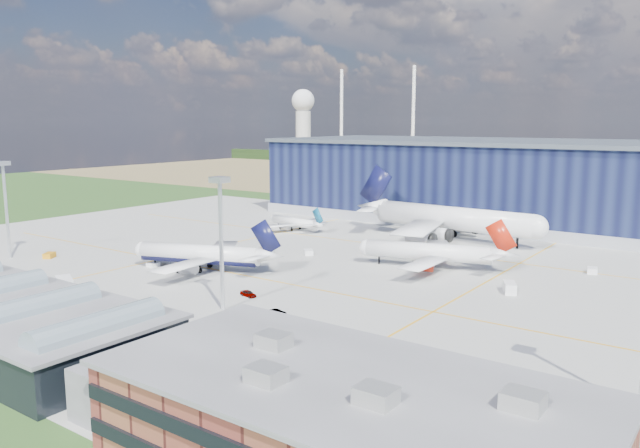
% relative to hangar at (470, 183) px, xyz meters
% --- Properties ---
extents(ground, '(600.00, 600.00, 0.00)m').
position_rel_hangar_xyz_m(ground, '(-2.81, -94.80, -11.62)').
color(ground, '#28491B').
rests_on(ground, ground).
extents(apron, '(220.00, 160.00, 0.08)m').
position_rel_hangar_xyz_m(apron, '(-2.81, -84.80, -11.59)').
color(apron, '#9A9B96').
rests_on(apron, ground).
extents(farmland, '(600.00, 220.00, 0.01)m').
position_rel_hangar_xyz_m(farmland, '(-2.81, 125.20, -11.62)').
color(farmland, '#93784F').
rests_on(farmland, ground).
extents(treeline, '(600.00, 8.00, 8.00)m').
position_rel_hangar_xyz_m(treeline, '(-2.81, 205.20, -7.62)').
color(treeline, black).
rests_on(treeline, ground).
extents(horizon_dressing, '(440.20, 18.00, 70.00)m').
position_rel_hangar_xyz_m(horizon_dressing, '(-194.11, 199.58, 22.58)').
color(horizon_dressing, white).
rests_on(horizon_dressing, ground).
extents(hangar, '(145.00, 62.00, 26.10)m').
position_rel_hangar_xyz_m(hangar, '(0.00, 0.00, 0.00)').
color(hangar, black).
rests_on(hangar, ground).
extents(ops_building, '(46.00, 23.00, 10.90)m').
position_rel_hangar_xyz_m(ops_building, '(52.20, -154.81, -6.82)').
color(ops_building, maroon).
rests_on(ops_building, ground).
extents(light_mast_west, '(2.60, 2.60, 23.00)m').
position_rel_hangar_xyz_m(light_mast_west, '(-62.81, -124.80, 3.82)').
color(light_mast_west, silver).
rests_on(light_mast_west, ground).
extents(light_mast_center, '(2.60, 2.60, 23.00)m').
position_rel_hangar_xyz_m(light_mast_center, '(7.19, -124.80, 3.82)').
color(light_mast_center, silver).
rests_on(light_mast_center, ground).
extents(airliner_navy, '(44.77, 44.31, 11.49)m').
position_rel_hangar_xyz_m(airliner_navy, '(-17.41, -106.80, -5.87)').
color(airliner_navy, white).
rests_on(airliner_navy, ground).
extents(airliner_red, '(43.08, 42.55, 11.45)m').
position_rel_hangar_xyz_m(airliner_red, '(22.03, -76.14, -5.89)').
color(airliner_red, white).
rests_on(airliner_red, ground).
extents(airliner_widebody, '(61.00, 59.82, 18.86)m').
position_rel_hangar_xyz_m(airliner_widebody, '(13.11, -42.63, -2.18)').
color(airliner_widebody, white).
rests_on(airliner_widebody, ground).
extents(airliner_regional, '(26.62, 26.21, 7.51)m').
position_rel_hangar_xyz_m(airliner_regional, '(-32.09, -54.80, -7.86)').
color(airliner_regional, white).
rests_on(airliner_regional, ground).
extents(gse_tug_a, '(3.32, 3.67, 1.31)m').
position_rel_hangar_xyz_m(gse_tug_a, '(-55.32, -119.30, -10.96)').
color(gse_tug_a, orange).
rests_on(gse_tug_a, ground).
extents(gse_tug_b, '(2.45, 3.36, 1.36)m').
position_rel_hangar_xyz_m(gse_tug_b, '(-17.42, -85.09, -10.94)').
color(gse_tug_b, orange).
rests_on(gse_tug_b, ground).
extents(gse_van_a, '(6.76, 5.13, 2.71)m').
position_rel_hangar_xyz_m(gse_van_a, '(-25.47, -134.10, -10.26)').
color(gse_van_a, white).
rests_on(gse_van_a, ground).
extents(gse_cart_a, '(2.62, 3.37, 1.30)m').
position_rel_hangar_xyz_m(gse_cart_a, '(52.81, -60.05, -10.97)').
color(gse_cart_a, white).
rests_on(gse_cart_a, ground).
extents(gse_van_b, '(3.84, 4.96, 2.07)m').
position_rel_hangar_xyz_m(gse_van_b, '(43.69, -85.47, -10.58)').
color(gse_van_b, white).
rests_on(gse_van_b, ground).
extents(gse_tug_c, '(2.04, 2.97, 1.23)m').
position_rel_hangar_xyz_m(gse_tug_c, '(1.11, -65.92, -11.00)').
color(gse_tug_c, orange).
rests_on(gse_tug_c, ground).
extents(gse_cart_b, '(3.49, 3.52, 1.29)m').
position_rel_hangar_xyz_m(gse_cart_b, '(-7.52, -80.47, -10.97)').
color(gse_cart_b, white).
rests_on(gse_cart_b, ground).
extents(gse_van_c, '(5.69, 2.91, 2.68)m').
position_rel_hangar_xyz_m(gse_van_c, '(8.07, -140.80, -10.28)').
color(gse_van_c, white).
rests_on(gse_van_c, ground).
extents(airstair, '(2.55, 4.84, 2.95)m').
position_rel_hangar_xyz_m(airstair, '(-28.12, -108.38, -10.14)').
color(airstair, white).
rests_on(airstair, ground).
extents(car_a, '(3.84, 2.11, 1.24)m').
position_rel_hangar_xyz_m(car_a, '(5.27, -116.24, -11.00)').
color(car_a, '#99999E').
rests_on(car_a, ground).
extents(car_b, '(3.35, 1.92, 1.05)m').
position_rel_hangar_xyz_m(car_b, '(16.82, -121.87, -11.09)').
color(car_b, '#99999E').
rests_on(car_b, ground).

